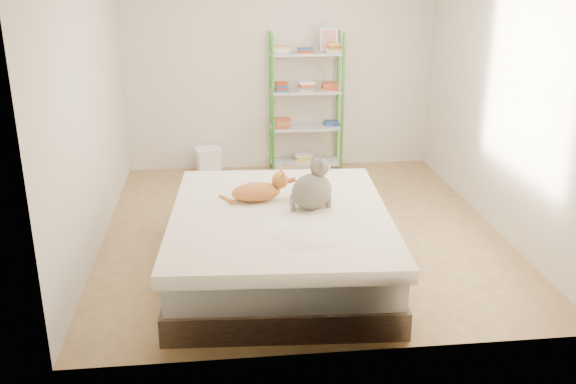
{
  "coord_description": "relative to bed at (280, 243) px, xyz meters",
  "views": [
    {
      "loc": [
        -0.78,
        -5.75,
        2.5
      ],
      "look_at": [
        -0.2,
        -0.61,
        0.62
      ],
      "focal_mm": 40.0,
      "sensor_mm": 36.0,
      "label": 1
    }
  ],
  "objects": [
    {
      "name": "shelf_unit",
      "position": [
        0.61,
        2.79,
        0.61
      ],
      "size": [
        0.88,
        0.36,
        1.74
      ],
      "color": "green",
      "rests_on": "ground"
    },
    {
      "name": "grey_cat",
      "position": [
        0.27,
        0.04,
        0.5
      ],
      "size": [
        0.48,
        0.45,
        0.43
      ],
      "primitive_type": null,
      "rotation": [
        0.0,
        0.0,
        2.02
      ],
      "color": "#665D50",
      "rests_on": "bed"
    },
    {
      "name": "white_bin",
      "position": [
        -0.61,
        2.76,
        -0.11
      ],
      "size": [
        0.34,
        0.31,
        0.33
      ],
      "rotation": [
        0.0,
        0.0,
        0.19
      ],
      "color": "white",
      "rests_on": "ground"
    },
    {
      "name": "room",
      "position": [
        0.3,
        0.91,
        1.02
      ],
      "size": [
        3.81,
        4.21,
        2.61
      ],
      "color": "tan",
      "rests_on": "ground"
    },
    {
      "name": "bed",
      "position": [
        0.0,
        0.0,
        0.0
      ],
      "size": [
        1.9,
        2.31,
        0.56
      ],
      "rotation": [
        0.0,
        0.0,
        -0.06
      ],
      "color": "brown",
      "rests_on": "ground"
    },
    {
      "name": "orange_cat",
      "position": [
        -0.18,
        0.27,
        0.38
      ],
      "size": [
        0.52,
        0.32,
        0.2
      ],
      "primitive_type": null,
      "rotation": [
        0.0,
        0.0,
        0.12
      ],
      "color": "orange",
      "rests_on": "bed"
    },
    {
      "name": "cardboard_box",
      "position": [
        0.36,
        1.81,
        -0.12
      ],
      "size": [
        0.58,
        0.6,
        0.37
      ],
      "rotation": [
        0.0,
        0.0,
        -0.53
      ],
      "color": "#896C4F",
      "rests_on": "ground"
    }
  ]
}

